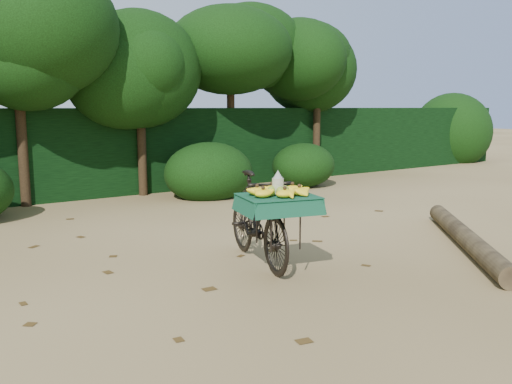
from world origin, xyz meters
TOP-DOWN VIEW (x-y plane):
  - ground at (0.00, 0.00)m, footprint 80.00×80.00m
  - vendor_bicycle at (-0.41, -0.17)m, footprint 1.06×1.91m
  - fallen_log at (2.25, -1.10)m, footprint 2.49×2.76m
  - hedge_backdrop at (0.00, 6.30)m, footprint 26.00×1.80m
  - tree_row at (-0.65, 5.50)m, footprint 14.50×2.00m
  - bush_clumps at (0.50, 4.30)m, footprint 8.80×1.70m
  - leaf_litter at (0.00, 0.65)m, footprint 7.00×7.30m

SIDE VIEW (x-z plane):
  - ground at x=0.00m, z-range 0.00..0.00m
  - leaf_litter at x=0.00m, z-range 0.00..0.01m
  - fallen_log at x=2.25m, z-range 0.00..0.25m
  - bush_clumps at x=0.50m, z-range 0.00..0.90m
  - vendor_bicycle at x=-0.41m, z-range 0.01..1.09m
  - hedge_backdrop at x=0.00m, z-range 0.00..1.80m
  - tree_row at x=-0.65m, z-range 0.00..4.00m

